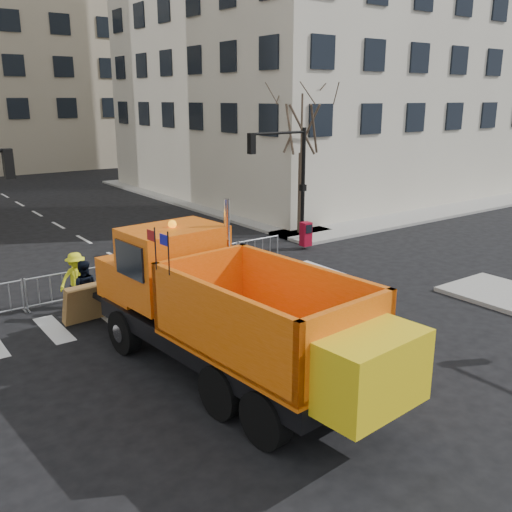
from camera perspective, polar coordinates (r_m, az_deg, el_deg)
ground at (r=15.79m, az=3.46°, el=-9.71°), size 120.00×120.00×0.00m
sidewalk_back at (r=22.52m, az=-10.39°, el=-1.89°), size 64.00×5.00×0.15m
traffic_light_right at (r=27.32m, az=4.72°, el=7.03°), size 0.18×0.18×5.40m
crowd_barriers at (r=21.30m, az=-11.20°, el=-1.62°), size 12.60×0.60×1.10m
street_tree at (r=28.39m, az=4.53°, el=9.49°), size 3.00×3.00×7.50m
plow_truck at (r=13.64m, az=-2.73°, el=-5.37°), size 3.95×11.01×4.19m
cop_a at (r=18.30m, az=-13.59°, el=-3.08°), size 0.77×0.53×2.04m
cop_b at (r=18.74m, az=-16.82°, el=-3.18°), size 1.11×1.02×1.85m
cop_c at (r=19.02m, az=-15.05°, el=-3.04°), size 0.98×0.99×1.68m
worker at (r=19.51m, az=-17.51°, el=-2.18°), size 1.16×0.70×1.76m
newspaper_box at (r=26.22m, az=5.00°, el=2.20°), size 0.47×0.42×1.10m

